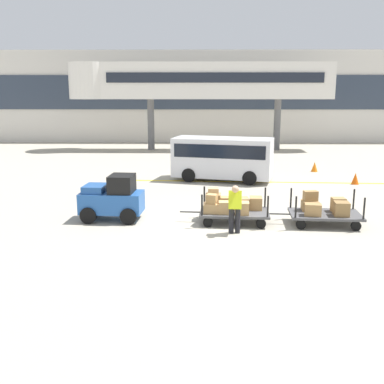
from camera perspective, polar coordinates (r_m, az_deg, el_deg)
ground_plane at (r=15.34m, az=3.01°, el=-4.19°), size 120.00×120.00×0.00m
apron_lead_line at (r=22.93m, az=11.02°, el=1.20°), size 14.54×1.00×0.01m
terminal_building at (r=40.67m, az=1.65°, el=11.66°), size 49.84×2.51×7.64m
jet_bridge at (r=34.69m, az=-0.16°, el=13.47°), size 19.18×3.00×6.35m
baggage_tug at (r=16.08m, az=-9.74°, el=-0.80°), size 2.18×1.36×1.58m
baggage_cart_lead at (r=15.66m, az=4.79°, el=-1.80°), size 3.05×1.57×1.12m
baggage_cart_middle at (r=15.95m, az=16.02°, el=-2.13°), size 3.05×1.57×1.10m
baggage_handler at (r=14.35m, az=5.30°, el=-1.82°), size 0.42×0.45×1.56m
shuttle_van at (r=22.89m, az=3.80°, el=4.51°), size 5.12×3.04×2.10m
safety_cone_near at (r=26.29m, az=14.86°, el=3.03°), size 0.36×0.36×0.55m
safety_cone_far at (r=23.34m, az=19.48°, el=1.58°), size 0.36×0.36×0.55m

